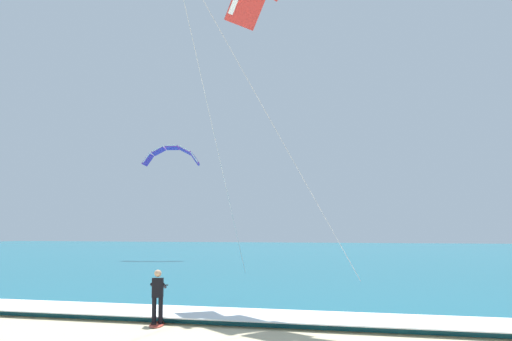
# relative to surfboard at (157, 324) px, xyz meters

# --- Properties ---
(sea) EXTENTS (200.00, 120.00, 0.20)m
(sea) POSITION_rel_surfboard_xyz_m (2.13, 60.54, 0.07)
(sea) COLOR #146075
(sea) RESTS_ON ground
(surf_foam) EXTENTS (200.00, 2.92, 0.04)m
(surf_foam) POSITION_rel_surfboard_xyz_m (2.13, 1.54, 0.19)
(surf_foam) COLOR white
(surf_foam) RESTS_ON sea
(surfboard) EXTENTS (0.84, 1.47, 0.09)m
(surfboard) POSITION_rel_surfboard_xyz_m (0.00, 0.00, 0.00)
(surfboard) COLOR #E04C38
(surfboard) RESTS_ON ground
(kitesurfer) EXTENTS (0.63, 0.62, 1.69)m
(kitesurfer) POSITION_rel_surfboard_xyz_m (-0.01, 0.02, 0.91)
(kitesurfer) COLOR black
(kitesurfer) RESTS_ON ground
(kite_distant) EXTENTS (5.61, 2.09, 2.02)m
(kite_distant) POSITION_rel_surfboard_xyz_m (-16.59, 37.21, 10.33)
(kite_distant) COLOR purple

